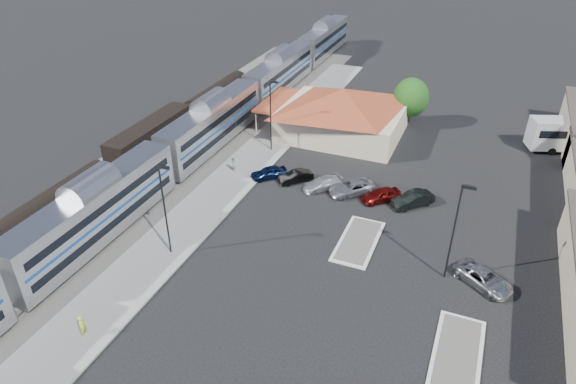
% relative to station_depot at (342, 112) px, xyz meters
% --- Properties ---
extents(ground, '(280.00, 280.00, 0.00)m').
position_rel_station_depot_xyz_m(ground, '(4.56, -24.00, -3.13)').
color(ground, black).
rests_on(ground, ground).
extents(railbed, '(16.00, 100.00, 0.12)m').
position_rel_station_depot_xyz_m(railbed, '(-16.44, -16.00, -3.07)').
color(railbed, '#4C4944').
rests_on(railbed, ground).
extents(platform, '(5.50, 92.00, 0.18)m').
position_rel_station_depot_xyz_m(platform, '(-7.44, -18.00, -3.04)').
color(platform, gray).
rests_on(platform, ground).
extents(passenger_train, '(3.00, 104.00, 5.55)m').
position_rel_station_depot_xyz_m(passenger_train, '(-13.44, -9.79, -0.26)').
color(passenger_train, silver).
rests_on(passenger_train, ground).
extents(freight_cars, '(2.80, 46.00, 4.00)m').
position_rel_station_depot_xyz_m(freight_cars, '(-19.44, -14.14, -1.21)').
color(freight_cars, black).
rests_on(freight_cars, ground).
extents(station_depot, '(18.35, 12.24, 6.20)m').
position_rel_station_depot_xyz_m(station_depot, '(0.00, 0.00, 0.00)').
color(station_depot, '#C5B790').
rests_on(station_depot, ground).
extents(traffic_island_south, '(3.30, 7.50, 0.21)m').
position_rel_station_depot_xyz_m(traffic_island_south, '(8.56, -22.00, -3.03)').
color(traffic_island_south, silver).
rests_on(traffic_island_south, ground).
extents(traffic_island_north, '(3.30, 7.50, 0.21)m').
position_rel_station_depot_xyz_m(traffic_island_north, '(18.56, -32.00, -3.03)').
color(traffic_island_north, silver).
rests_on(traffic_island_north, ground).
extents(lamp_plat_s, '(1.08, 0.25, 9.00)m').
position_rel_station_depot_xyz_m(lamp_plat_s, '(-6.34, -30.00, 2.21)').
color(lamp_plat_s, black).
rests_on(lamp_plat_s, ground).
extents(lamp_plat_n, '(1.08, 0.25, 9.00)m').
position_rel_station_depot_xyz_m(lamp_plat_n, '(-6.34, -8.00, 2.21)').
color(lamp_plat_n, black).
rests_on(lamp_plat_n, ground).
extents(lamp_lot, '(1.08, 0.25, 9.00)m').
position_rel_station_depot_xyz_m(lamp_lot, '(16.66, -24.00, 2.21)').
color(lamp_lot, black).
rests_on(lamp_lot, ground).
extents(tree_depot, '(4.71, 4.71, 6.63)m').
position_rel_station_depot_xyz_m(tree_depot, '(7.56, 6.00, 0.89)').
color(tree_depot, '#382314').
rests_on(tree_depot, ground).
extents(suv, '(5.37, 4.63, 1.37)m').
position_rel_station_depot_xyz_m(suv, '(19.59, -23.84, -2.45)').
color(suv, '#A0A3A8').
rests_on(suv, ground).
extents(person_a, '(0.60, 0.78, 1.91)m').
position_rel_station_depot_xyz_m(person_a, '(-6.64, -40.79, -2.00)').
color(person_a, '#C3CA3F').
rests_on(person_a, platform).
extents(person_b, '(0.85, 0.98, 1.73)m').
position_rel_station_depot_xyz_m(person_b, '(-8.25, -14.57, -2.09)').
color(person_b, silver).
rests_on(person_b, platform).
extents(parked_car_a, '(4.05, 3.88, 1.37)m').
position_rel_station_depot_xyz_m(parked_car_a, '(-3.94, -14.26, -2.45)').
color(parked_car_a, '#0B1738').
rests_on(parked_car_a, ground).
extents(parked_car_b, '(3.68, 3.74, 1.28)m').
position_rel_station_depot_xyz_m(parked_car_b, '(-0.86, -13.96, -2.49)').
color(parked_car_b, black).
rests_on(parked_car_b, ground).
extents(parked_car_c, '(4.31, 4.46, 1.28)m').
position_rel_station_depot_xyz_m(parked_car_c, '(2.34, -14.26, -2.49)').
color(parked_car_c, silver).
rests_on(parked_car_c, ground).
extents(parked_car_d, '(5.13, 5.19, 1.39)m').
position_rel_station_depot_xyz_m(parked_car_d, '(5.54, -13.96, -2.44)').
color(parked_car_d, '#9A9DA3').
rests_on(parked_car_d, ground).
extents(parked_car_e, '(4.22, 4.08, 1.43)m').
position_rel_station_depot_xyz_m(parked_car_e, '(8.74, -14.26, -2.42)').
color(parked_car_e, maroon).
rests_on(parked_car_e, ground).
extents(parked_car_f, '(4.29, 4.38, 1.50)m').
position_rel_station_depot_xyz_m(parked_car_f, '(11.94, -13.96, -2.38)').
color(parked_car_f, black).
rests_on(parked_car_f, ground).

